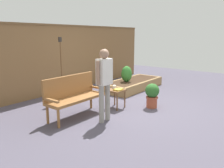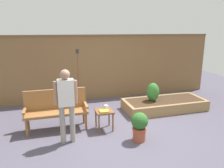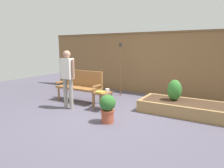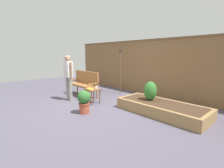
# 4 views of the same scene
# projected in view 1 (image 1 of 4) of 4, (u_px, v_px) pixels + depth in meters

# --- Properties ---
(ground_plane) EXTENTS (14.00, 14.00, 0.00)m
(ground_plane) POSITION_uv_depth(u_px,v_px,m) (129.00, 106.00, 5.86)
(ground_plane) COLOR #514C5B
(fence_back) EXTENTS (8.40, 0.14, 2.16)m
(fence_back) POSITION_uv_depth(u_px,v_px,m) (63.00, 58.00, 7.20)
(fence_back) COLOR brown
(fence_back) RESTS_ON ground_plane
(garden_bench) EXTENTS (1.44, 0.48, 0.94)m
(garden_bench) POSITION_uv_depth(u_px,v_px,m) (73.00, 93.00, 5.03)
(garden_bench) COLOR #936033
(garden_bench) RESTS_ON ground_plane
(side_table) EXTENTS (0.40, 0.40, 0.48)m
(side_table) POSITION_uv_depth(u_px,v_px,m) (116.00, 93.00, 5.64)
(side_table) COLOR brown
(side_table) RESTS_ON ground_plane
(cup_on_table) EXTENTS (0.12, 0.09, 0.09)m
(cup_on_table) POSITION_uv_depth(u_px,v_px,m) (114.00, 87.00, 5.73)
(cup_on_table) COLOR white
(cup_on_table) RESTS_ON side_table
(book_on_table) EXTENTS (0.22, 0.18, 0.04)m
(book_on_table) POSITION_uv_depth(u_px,v_px,m) (118.00, 90.00, 5.54)
(book_on_table) COLOR gold
(book_on_table) RESTS_ON side_table
(potted_boxwood) EXTENTS (0.36, 0.36, 0.63)m
(potted_boxwood) POSITION_uv_depth(u_px,v_px,m) (152.00, 94.00, 5.66)
(potted_boxwood) COLOR #A84C33
(potted_boxwood) RESTS_ON ground_plane
(raised_planter_bed) EXTENTS (2.40, 1.00, 0.30)m
(raised_planter_bed) POSITION_uv_depth(u_px,v_px,m) (133.00, 84.00, 7.73)
(raised_planter_bed) COLOR #997547
(raised_planter_bed) RESTS_ON ground_plane
(shrub_near_bench) EXTENTS (0.36, 0.36, 0.53)m
(shrub_near_bench) POSITION_uv_depth(u_px,v_px,m) (127.00, 74.00, 7.36)
(shrub_near_bench) COLOR brown
(shrub_near_bench) RESTS_ON raised_planter_bed
(tiki_torch) EXTENTS (0.10, 0.10, 1.78)m
(tiki_torch) POSITION_uv_depth(u_px,v_px,m) (61.00, 58.00, 6.19)
(tiki_torch) COLOR brown
(tiki_torch) RESTS_ON ground_plane
(person_by_bench) EXTENTS (0.47, 0.20, 1.56)m
(person_by_bench) POSITION_uv_depth(u_px,v_px,m) (104.00, 79.00, 4.63)
(person_by_bench) COLOR gray
(person_by_bench) RESTS_ON ground_plane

